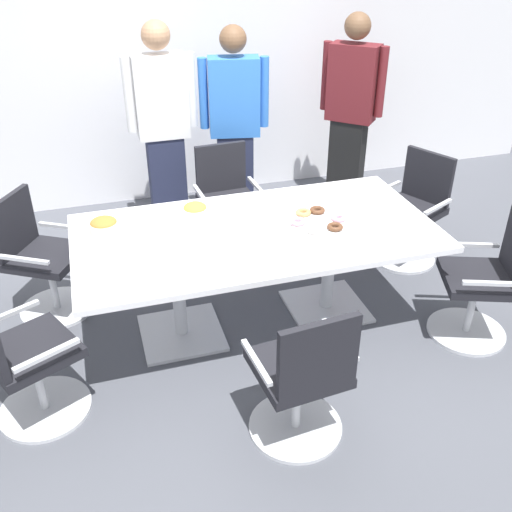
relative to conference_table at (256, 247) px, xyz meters
The scene contains 17 objects.
ground_plane 0.63m from the conference_table, ahead, with size 10.00×10.00×0.01m, color #4C4F56.
back_wall 2.52m from the conference_table, 90.00° to the left, with size 8.00×0.10×2.80m, color white.
conference_table is the anchor object (origin of this frame).
office_chair_0 1.57m from the conference_table, 157.44° to the left, with size 0.74×0.74×0.91m.
office_chair_1 1.61m from the conference_table, 161.60° to the right, with size 0.72×0.72×0.91m.
office_chair_2 1.13m from the conference_table, 93.88° to the right, with size 0.59×0.59×0.91m.
office_chair_3 1.57m from the conference_table, 22.21° to the right, with size 0.69×0.69×0.91m.
office_chair_4 1.61m from the conference_table, 18.40° to the left, with size 0.72×0.72×0.91m.
office_chair_5 1.13m from the conference_table, 86.04° to the left, with size 0.57×0.57×0.91m.
person_standing_0 1.73m from the conference_table, 101.47° to the left, with size 0.61×0.24×1.84m.
person_standing_1 1.68m from the conference_table, 79.79° to the left, with size 0.61×0.30×1.78m.
person_standing_2 2.20m from the conference_table, 48.94° to the left, with size 0.50×0.48×1.83m.
snack_bowl_pretzels 1.02m from the conference_table, 164.37° to the left, with size 0.20×0.20×0.10m.
snack_bowl_chips_yellow 0.49m from the conference_table, 140.72° to the left, with size 0.18×0.18×0.12m.
donut_platter 0.46m from the conference_table, ahead, with size 0.40×0.39×0.04m.
plate_stack 0.83m from the conference_table, 21.64° to the left, with size 0.23×0.23×0.03m.
napkin_pile 0.72m from the conference_table, 149.18° to the right, with size 0.17×0.17×0.08m, color white.
Camera 1 is at (-0.99, -3.27, 2.58)m, focal length 40.76 mm.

